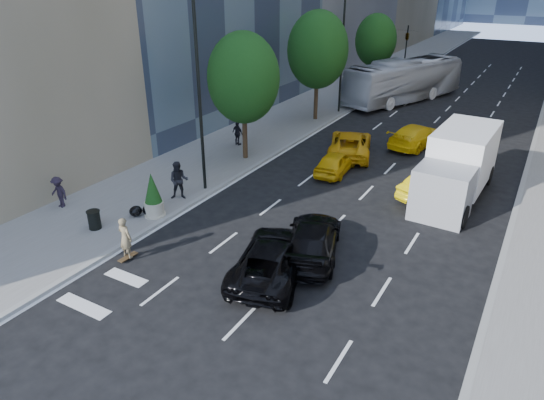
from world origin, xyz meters
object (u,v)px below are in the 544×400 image
Objects in this scene: city_bus at (404,81)px; trash_can at (94,220)px; black_sedan_mercedes at (313,239)px; skateboarder at (126,240)px; black_sedan_lincoln at (273,258)px; box_truck at (458,165)px; planter_shrub at (153,196)px.

city_bus is 16.04× the size of trash_can.
skateboarder is at bearing 13.85° from black_sedan_mercedes.
box_truck is (4.51, 10.69, 1.01)m from black_sedan_lincoln.
city_bus is at bearing -99.59° from black_sedan_mercedes.
skateboarder is at bearing -18.42° from trash_can.
box_truck is at bearing -126.73° from black_sedan_lincoln.
box_truck is 3.42× the size of planter_shrub.
black_sedan_lincoln is 11.65m from box_truck.
city_bus is 6.15× the size of planter_shrub.
box_truck is (3.81, 8.69, 1.01)m from black_sedan_mercedes.
city_bus is at bearing 83.17° from planter_shrub.
city_bus is (-3.70, 29.64, 1.10)m from black_sedan_lincoln.
planter_shrub reaches higher than black_sedan_mercedes.
skateboarder is 31.71m from city_bus.
skateboarder is 3.61m from planter_shrub.
black_sedan_mercedes is 9.72m from trash_can.
black_sedan_lincoln is at bearing -157.86° from skateboarder.
trash_can is at bearing -7.05° from black_sedan_lincoln.
black_sedan_lincoln is at bearing -61.73° from city_bus.
black_sedan_lincoln is at bearing -10.11° from planter_shrub.
trash_can is at bearing -122.12° from planter_shrub.
city_bus is 31.07m from trash_can.
black_sedan_lincoln is 2.12m from black_sedan_mercedes.
skateboarder is 3.13m from trash_can.
black_sedan_lincoln is at bearing 52.07° from black_sedan_mercedes.
skateboarder is at bearing -125.92° from box_truck.
planter_shrub is (-7.10, 1.27, 0.44)m from black_sedan_lincoln.
box_truck is (8.21, -18.95, -0.08)m from city_bus.
black_sedan_lincoln is 7.23m from planter_shrub.
black_sedan_mercedes is at bearing -123.14° from black_sedan_lincoln.
city_bus is 28.59m from planter_shrub.
city_bus reaches higher than box_truck.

